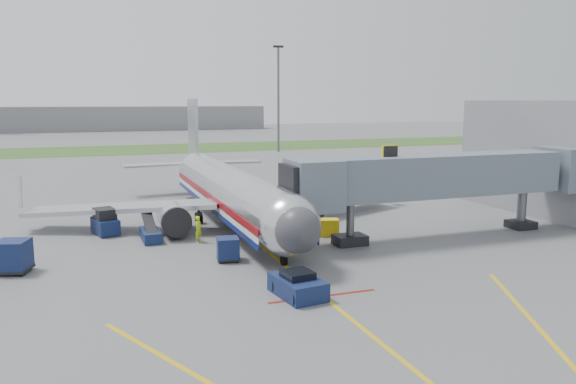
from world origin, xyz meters
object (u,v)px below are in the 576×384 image
object	(u,v)px
baggage_tug	(105,223)
pushback_tug	(298,286)
ramp_worker	(199,229)
belt_loader	(150,234)
airliner	(230,190)

from	to	relation	value
baggage_tug	pushback_tug	bearing A→B (deg)	-63.77
pushback_tug	ramp_worker	world-z (taller)	ramp_worker
baggage_tug	ramp_worker	xyz separation A→B (m)	(6.15, -4.97, 0.08)
belt_loader	airliner	bearing A→B (deg)	30.90
airliner	belt_loader	distance (m)	8.44
ramp_worker	pushback_tug	bearing A→B (deg)	-121.84
pushback_tug	ramp_worker	bearing A→B (deg)	101.54
pushback_tug	belt_loader	size ratio (longest dim) A/B	0.92
airliner	pushback_tug	xyz separation A→B (m)	(-1.21, -18.75, -2.09)
pushback_tug	belt_loader	distance (m)	15.67
belt_loader	baggage_tug	bearing A→B (deg)	132.69
airliner	pushback_tug	distance (m)	18.90
baggage_tug	airliner	bearing A→B (deg)	5.51
baggage_tug	ramp_worker	distance (m)	7.90
airliner	ramp_worker	distance (m)	7.26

